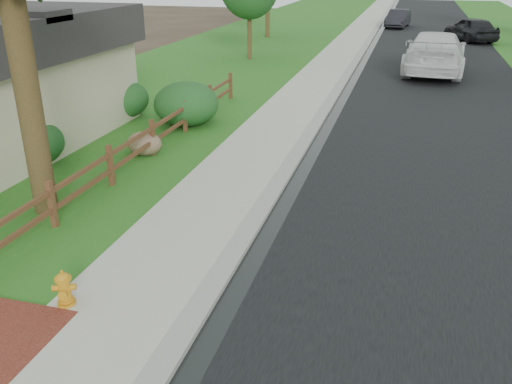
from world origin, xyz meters
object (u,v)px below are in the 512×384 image
(ranch_fence, at_px, (133,149))
(fire_hydrant, at_px, (64,289))
(white_suv, at_px, (435,52))
(dark_car_mid, at_px, (471,29))

(ranch_fence, distance_m, fire_hydrant, 6.36)
(fire_hydrant, xyz_separation_m, white_suv, (6.16, 22.56, 0.65))
(fire_hydrant, height_order, dark_car_mid, dark_car_mid)
(ranch_fence, bearing_deg, fire_hydrant, -72.58)
(dark_car_mid, bearing_deg, fire_hydrant, 52.15)
(ranch_fence, distance_m, dark_car_mid, 31.35)
(ranch_fence, relative_size, dark_car_mid, 3.48)
(fire_hydrant, height_order, white_suv, white_suv)
(fire_hydrant, bearing_deg, dark_car_mid, 75.93)
(ranch_fence, height_order, fire_hydrant, ranch_fence)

